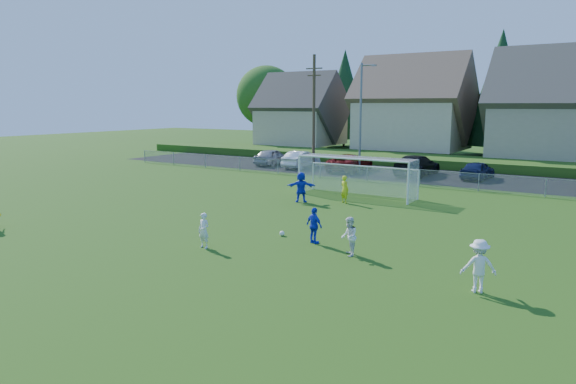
# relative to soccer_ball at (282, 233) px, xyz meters

# --- Properties ---
(ground) EXTENTS (160.00, 160.00, 0.00)m
(ground) POSITION_rel_soccer_ball_xyz_m (-1.52, -5.15, -0.11)
(ground) COLOR #193D0C
(ground) RESTS_ON ground
(asphalt_lot) EXTENTS (60.00, 60.00, 0.00)m
(asphalt_lot) POSITION_rel_soccer_ball_xyz_m (-1.52, 22.35, -0.10)
(asphalt_lot) COLOR black
(asphalt_lot) RESTS_ON ground
(grass_embankment) EXTENTS (70.00, 6.00, 0.80)m
(grass_embankment) POSITION_rel_soccer_ball_xyz_m (-1.52, 29.85, 0.29)
(grass_embankment) COLOR #1E420F
(grass_embankment) RESTS_ON ground
(soccer_ball) EXTENTS (0.22, 0.22, 0.22)m
(soccer_ball) POSITION_rel_soccer_ball_xyz_m (0.00, 0.00, 0.00)
(soccer_ball) COLOR white
(soccer_ball) RESTS_ON ground
(player_white_a) EXTENTS (0.52, 0.35, 1.42)m
(player_white_a) POSITION_rel_soccer_ball_xyz_m (-1.58, -3.26, 0.60)
(player_white_a) COLOR white
(player_white_a) RESTS_ON ground
(player_white_b) EXTENTS (0.86, 0.91, 1.50)m
(player_white_b) POSITION_rel_soccer_ball_xyz_m (3.78, -1.11, 0.64)
(player_white_b) COLOR white
(player_white_b) RESTS_ON ground
(player_white_c) EXTENTS (1.23, 1.02, 1.66)m
(player_white_c) POSITION_rel_soccer_ball_xyz_m (8.79, -2.44, 0.72)
(player_white_c) COLOR white
(player_white_c) RESTS_ON ground
(player_blue_a) EXTENTS (0.95, 0.63, 1.50)m
(player_blue_a) POSITION_rel_soccer_ball_xyz_m (1.79, -0.28, 0.64)
(player_blue_a) COLOR #162FCF
(player_blue_a) RESTS_ON ground
(player_blue_b) EXTENTS (1.71, 1.26, 1.79)m
(player_blue_b) POSITION_rel_soccer_ball_xyz_m (-3.41, 7.20, 0.79)
(player_blue_b) COLOR #162FCF
(player_blue_b) RESTS_ON ground
(goalkeeper) EXTENTS (0.69, 0.57, 1.61)m
(goalkeeper) POSITION_rel_soccer_ball_xyz_m (-1.14, 8.35, 0.69)
(goalkeeper) COLOR yellow
(goalkeeper) RESTS_ON ground
(car_a) EXTENTS (2.13, 4.65, 1.55)m
(car_a) POSITION_rel_soccer_ball_xyz_m (-15.58, 21.85, 0.66)
(car_a) COLOR gray
(car_a) RESTS_ON ground
(car_b) EXTENTS (1.77, 4.66, 1.52)m
(car_b) POSITION_rel_soccer_ball_xyz_m (-12.09, 21.48, 0.65)
(car_b) COLOR white
(car_b) RESTS_ON ground
(car_c) EXTENTS (2.55, 5.41, 1.49)m
(car_c) POSITION_rel_soccer_ball_xyz_m (-7.18, 21.48, 0.64)
(car_c) COLOR #660D0B
(car_c) RESTS_ON ground
(car_d) EXTENTS (2.59, 5.77, 1.64)m
(car_d) POSITION_rel_soccer_ball_xyz_m (-1.59, 22.24, 0.71)
(car_d) COLOR black
(car_d) RESTS_ON ground
(car_e) EXTENTS (2.05, 4.28, 1.41)m
(car_e) POSITION_rel_soccer_ball_xyz_m (3.12, 22.54, 0.60)
(car_e) COLOR #121C41
(car_e) RESTS_ON ground
(soccer_goal) EXTENTS (7.42, 1.90, 2.50)m
(soccer_goal) POSITION_rel_soccer_ball_xyz_m (-1.52, 10.90, 1.52)
(soccer_goal) COLOR white
(soccer_goal) RESTS_ON ground
(chainlink_fence) EXTENTS (52.06, 0.06, 1.20)m
(chainlink_fence) POSITION_rel_soccer_ball_xyz_m (-1.52, 16.85, 0.52)
(chainlink_fence) COLOR gray
(chainlink_fence) RESTS_ON ground
(streetlight) EXTENTS (1.38, 0.18, 9.00)m
(streetlight) POSITION_rel_soccer_ball_xyz_m (-5.97, 20.85, 4.73)
(streetlight) COLOR slate
(streetlight) RESTS_ON ground
(utility_pole) EXTENTS (1.60, 0.26, 10.00)m
(utility_pole) POSITION_rel_soccer_ball_xyz_m (-11.02, 21.85, 5.04)
(utility_pole) COLOR #473321
(utility_pole) RESTS_ON ground
(houses_row) EXTENTS (53.90, 11.45, 13.27)m
(houses_row) POSITION_rel_soccer_ball_xyz_m (0.45, 37.31, 7.22)
(houses_row) COLOR tan
(houses_row) RESTS_ON ground
(tree_row) EXTENTS (65.98, 12.36, 13.80)m
(tree_row) POSITION_rel_soccer_ball_xyz_m (-0.48, 43.58, 6.80)
(tree_row) COLOR #382616
(tree_row) RESTS_ON ground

